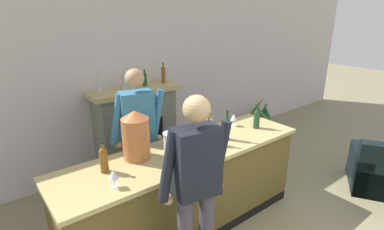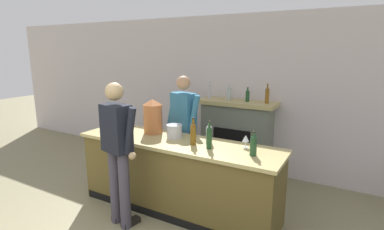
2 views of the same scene
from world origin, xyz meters
The scene contains 14 objects.
wall_back_panel centered at (0.00, 3.89, 1.38)m, with size 12.00×0.07×2.75m.
bar_counter centered at (-0.16, 2.06, 0.49)m, with size 2.81×0.76×0.98m.
fireplace_stone centered at (0.07, 3.63, 0.66)m, with size 1.34×0.52×1.62m.
person_customer centered at (-0.57, 1.40, 0.99)m, with size 0.65×0.36×1.79m.
person_bartender centered at (-0.41, 2.65, 0.99)m, with size 0.65×0.37×1.78m.
copper_dispenser centered at (-0.66, 2.22, 1.23)m, with size 0.27×0.31×0.49m.
ice_bucket_steel centered at (-0.26, 2.16, 1.07)m, with size 0.22×0.22×0.18m.
wine_bottle_burgundy_dark centered at (0.11, 2.03, 1.13)m, with size 0.08×0.08×0.35m.
wine_bottle_rose_blush centered at (0.89, 2.02, 1.11)m, with size 0.08×0.08×0.28m.
wine_bottle_cabernet_heavy centered at (0.35, 1.99, 1.13)m, with size 0.07×0.07×0.34m.
wine_bottle_merlot_tall centered at (-1.02, 2.15, 1.11)m, with size 0.08×0.08×0.29m.
wine_bottle_port_short centered at (0.25, 2.18, 1.11)m, with size 0.08×0.08×0.28m.
wine_glass_near_bucket centered at (-1.06, 1.86, 1.09)m, with size 0.08×0.08×0.16m.
wine_glass_by_dispenser centered at (0.72, 2.24, 1.09)m, with size 0.08×0.08×0.16m.
Camera 2 is at (1.88, -1.12, 2.15)m, focal length 28.00 mm.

